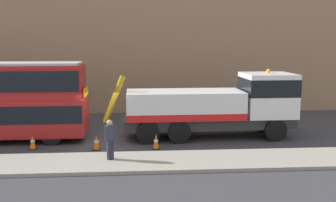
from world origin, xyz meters
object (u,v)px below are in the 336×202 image
object	(u,v)px
recovery_tow_truck	(218,105)
traffic_cone_near_bus	(33,142)
traffic_cone_near_truck	(156,142)
traffic_cone_midway	(96,143)
pedestrian_bystander	(110,140)

from	to	relation	value
recovery_tow_truck	traffic_cone_near_bus	world-z (taller)	recovery_tow_truck
traffic_cone_near_truck	traffic_cone_midway	bearing A→B (deg)	179.00
traffic_cone_near_bus	recovery_tow_truck	bearing A→B (deg)	10.79
traffic_cone_near_bus	traffic_cone_midway	size ratio (longest dim) A/B	1.00
traffic_cone_midway	traffic_cone_near_truck	size ratio (longest dim) A/B	1.00
pedestrian_bystander	traffic_cone_near_truck	world-z (taller)	pedestrian_bystander
pedestrian_bystander	traffic_cone_near_bus	world-z (taller)	pedestrian_bystander
pedestrian_bystander	traffic_cone_near_truck	size ratio (longest dim) A/B	2.38
recovery_tow_truck	traffic_cone_near_truck	size ratio (longest dim) A/B	14.11
pedestrian_bystander	traffic_cone_midway	world-z (taller)	pedestrian_bystander
pedestrian_bystander	traffic_cone_midway	xyz separation A→B (m)	(-0.80, 2.10, -0.64)
traffic_cone_midway	traffic_cone_near_truck	distance (m)	2.83
recovery_tow_truck	pedestrian_bystander	bearing A→B (deg)	-143.27
recovery_tow_truck	traffic_cone_near_truck	world-z (taller)	recovery_tow_truck
traffic_cone_near_truck	pedestrian_bystander	bearing A→B (deg)	-134.86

